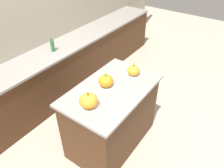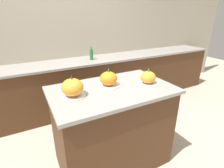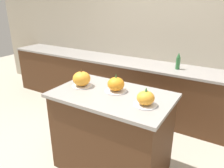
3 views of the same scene
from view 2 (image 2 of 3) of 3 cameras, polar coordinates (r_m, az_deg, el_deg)
ground_plane at (r=2.33m, az=0.09°, el=-23.34°), size 12.00×12.00×0.00m
wall_back at (r=3.27m, az=-14.55°, el=14.29°), size 8.00×0.06×2.50m
kitchen_island at (r=2.02m, az=0.10°, el=-13.83°), size 1.26×0.77×0.95m
back_counter at (r=3.16m, az=-11.70°, el=-0.75°), size 6.00×0.60×0.90m
pumpkin_cake_left at (r=1.62m, az=-12.78°, el=-1.23°), size 0.23×0.23×0.21m
pumpkin_cake_center at (r=1.82m, az=-1.03°, el=1.64°), size 0.24×0.24×0.20m
pumpkin_cake_right at (r=1.92m, az=11.66°, el=2.01°), size 0.22×0.22×0.18m
bottle_tall at (r=3.07m, az=-6.79°, el=10.04°), size 0.06×0.06×0.25m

